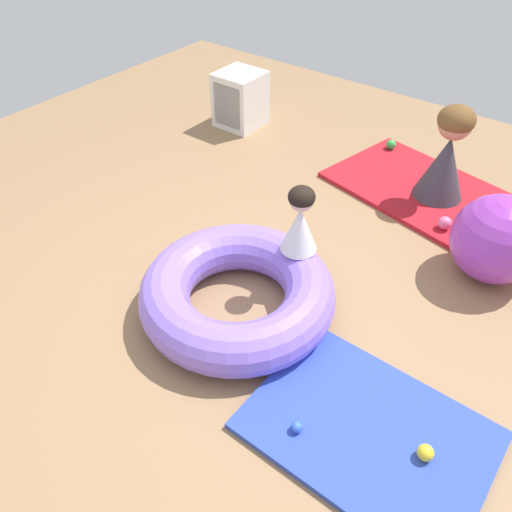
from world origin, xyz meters
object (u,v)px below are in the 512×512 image
(adult_seated, at_px, (447,154))
(storage_cube, at_px, (239,100))
(play_ball_orange_second, at_px, (487,214))
(play_ball_yellow, at_px, (425,453))
(play_ball_green, at_px, (391,144))
(child_in_white, at_px, (300,220))
(play_ball_blue, at_px, (297,427))
(exercise_ball_large, at_px, (497,239))
(inflatable_cushion, at_px, (237,293))
(play_ball_pink, at_px, (445,223))

(adult_seated, height_order, storage_cube, adult_seated)
(play_ball_orange_second, bearing_deg, adult_seated, 171.84)
(play_ball_yellow, height_order, play_ball_green, play_ball_green)
(child_in_white, relative_size, play_ball_yellow, 5.56)
(play_ball_blue, relative_size, exercise_ball_large, 0.10)
(inflatable_cushion, height_order, play_ball_blue, inflatable_cushion)
(play_ball_pink, relative_size, play_ball_green, 1.16)
(child_in_white, relative_size, play_ball_orange_second, 7.24)
(inflatable_cushion, xyz_separation_m, adult_seated, (0.52, 2.08, 0.27))
(storage_cube, bearing_deg, child_in_white, -41.83)
(play_ball_yellow, bearing_deg, adult_seated, 111.27)
(inflatable_cushion, xyz_separation_m, play_ball_yellow, (1.42, -0.24, -0.08))
(adult_seated, relative_size, play_ball_green, 8.81)
(inflatable_cushion, xyz_separation_m, play_ball_blue, (0.82, -0.52, -0.09))
(play_ball_pink, bearing_deg, adult_seated, 119.05)
(play_ball_green, bearing_deg, adult_seated, -36.04)
(exercise_ball_large, bearing_deg, play_ball_green, 138.51)
(inflatable_cushion, distance_m, adult_seated, 2.16)
(play_ball_blue, bearing_deg, adult_seated, 96.67)
(play_ball_pink, relative_size, play_ball_yellow, 1.23)
(play_ball_blue, relative_size, play_ball_orange_second, 0.94)
(play_ball_green, relative_size, storage_cube, 0.16)
(play_ball_pink, xyz_separation_m, play_ball_yellow, (0.67, -1.90, -0.01))
(play_ball_blue, bearing_deg, inflatable_cushion, 147.87)
(inflatable_cushion, distance_m, exercise_ball_large, 1.83)
(inflatable_cushion, height_order, exercise_ball_large, exercise_ball_large)
(play_ball_yellow, bearing_deg, storage_cube, 142.86)
(adult_seated, bearing_deg, play_ball_green, -156.01)
(play_ball_blue, bearing_deg, storage_cube, 133.75)
(child_in_white, xyz_separation_m, adult_seated, (0.36, 1.63, -0.13))
(play_ball_orange_second, distance_m, storage_cube, 2.69)
(play_ball_blue, xyz_separation_m, storage_cube, (-2.53, 2.64, 0.21))
(play_ball_pink, relative_size, exercise_ball_large, 0.17)
(adult_seated, xyz_separation_m, play_ball_pink, (0.23, -0.42, -0.34))
(storage_cube, bearing_deg, play_ball_orange_second, -2.45)
(inflatable_cushion, bearing_deg, play_ball_blue, -32.13)
(play_ball_blue, height_order, storage_cube, storage_cube)
(child_in_white, bearing_deg, exercise_ball_large, -139.35)
(play_ball_yellow, bearing_deg, play_ball_pink, 109.41)
(play_ball_pink, bearing_deg, play_ball_yellow, -70.59)
(storage_cube, bearing_deg, exercise_ball_large, -14.42)
(play_ball_green, bearing_deg, child_in_white, -81.31)
(play_ball_pink, height_order, play_ball_green, play_ball_pink)
(play_ball_yellow, bearing_deg, play_ball_orange_second, 101.31)
(adult_seated, xyz_separation_m, exercise_ball_large, (0.66, -0.69, -0.12))
(play_ball_yellow, distance_m, exercise_ball_large, 1.66)
(adult_seated, xyz_separation_m, storage_cube, (-2.23, 0.05, -0.15))
(child_in_white, distance_m, play_ball_pink, 1.42)
(play_ball_blue, distance_m, exercise_ball_large, 1.95)
(storage_cube, bearing_deg, play_ball_blue, -46.25)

